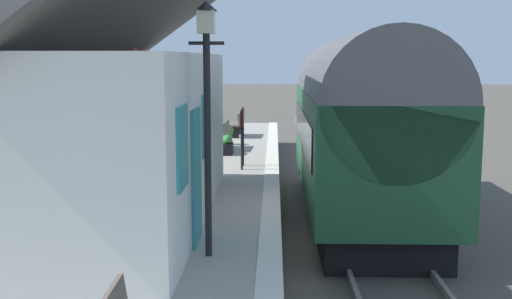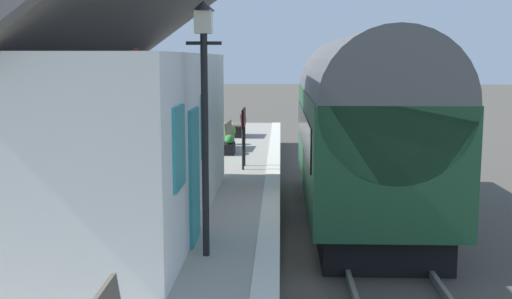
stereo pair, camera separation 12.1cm
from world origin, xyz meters
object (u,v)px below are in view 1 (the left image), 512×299
bench_near_building (237,124)px  station_sign_board (242,123)px  planter_under_sign (227,134)px  lamp_post_platform (207,80)px  bench_mid_platform (223,134)px  train (361,125)px  station_building (91,130)px  planter_bench_left (227,145)px

bench_near_building → station_sign_board: station_sign_board is taller
planter_under_sign → lamp_post_platform: size_ratio=0.19×
bench_near_building → lamp_post_platform: size_ratio=0.39×
bench_mid_platform → train: bearing=-144.4°
station_building → bench_near_building: 12.17m
train → station_building: size_ratio=1.07×
bench_mid_platform → station_building: bearing=169.4°
station_building → planter_bench_left: 7.98m
station_building → planter_under_sign: bearing=-9.7°
planter_under_sign → station_sign_board: size_ratio=0.44×
planter_under_sign → bench_mid_platform: bearing=177.3°
station_building → planter_under_sign: 9.99m
station_building → station_sign_board: bearing=-24.6°
lamp_post_platform → station_sign_board: bearing=-0.9°
bench_mid_platform → lamp_post_platform: bearing=-176.4°
train → planter_under_sign: (6.20, 3.60, -0.95)m
station_building → planter_under_sign: size_ratio=12.20×
station_building → lamp_post_platform: (-2.15, -2.30, 0.95)m
planter_bench_left → train: bearing=-139.9°
planter_bench_left → planter_under_sign: (2.12, 0.17, 0.09)m
train → bench_mid_platform: 6.34m
bench_near_building → bench_mid_platform: bearing=175.3°
lamp_post_platform → station_sign_board: 7.56m
planter_bench_left → lamp_post_platform: size_ratio=0.22×
bench_near_building → planter_under_sign: (-2.20, 0.22, -0.11)m
train → station_sign_board: size_ratio=5.73×
train → planter_under_sign: train is taller
bench_mid_platform → lamp_post_platform: (-10.83, -0.68, 2.08)m
station_building → bench_mid_platform: size_ratio=5.92×
lamp_post_platform → bench_near_building: bearing=1.7°
bench_near_building → planter_bench_left: bearing=179.3°
lamp_post_platform → train: bearing=-27.5°
planter_bench_left → station_sign_board: station_sign_board is taller
planter_under_sign → station_sign_board: station_sign_board is taller
station_building → bench_near_building: size_ratio=5.91×
station_building → bench_near_building: station_building is taller
station_building → lamp_post_platform: size_ratio=2.30×
train → planter_bench_left: train is taller
bench_mid_platform → planter_bench_left: size_ratio=1.81×
train → station_sign_board: train is taller
lamp_post_platform → station_sign_board: (7.44, -0.12, -1.36)m
planter_bench_left → bench_mid_platform: bearing=12.0°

